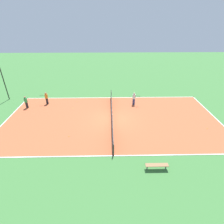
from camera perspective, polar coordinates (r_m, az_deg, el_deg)
name	(u,v)px	position (r m, az deg, el deg)	size (l,w,h in m)	color
ground_plane	(112,119)	(19.19, 0.00, -2.35)	(80.00, 80.00, 0.00)	#3D7538
court_surface	(112,119)	(19.18, 0.00, -2.33)	(11.61, 23.09, 0.02)	#B75633
tennis_net	(112,115)	(18.90, 0.00, -0.86)	(11.41, 0.10, 1.09)	black
bench	(157,165)	(13.70, 14.43, -16.52)	(0.36, 1.68, 0.45)	olive
player_center_orange	(46,97)	(23.64, -20.65, 4.49)	(0.50, 0.98, 1.58)	black
player_far_white	(134,98)	(22.11, 7.20, 4.61)	(0.70, 0.98, 1.62)	navy
player_far_green	(26,101)	(23.58, -26.30, 3.13)	(0.51, 0.51, 1.53)	black
tennis_ball_right_alley	(77,101)	(23.53, -11.44, 3.40)	(0.07, 0.07, 0.07)	#CCE033
tennis_ball_near_net	(69,136)	(17.00, -13.90, -7.69)	(0.07, 0.07, 0.07)	#CCE033
tennis_ball_left_sideline	(207,128)	(20.02, 28.68, -4.71)	(0.07, 0.07, 0.07)	#CCE033
tennis_ball_far_baseline	(73,108)	(21.90, -12.76, 1.25)	(0.07, 0.07, 0.07)	#CCE033
fence_post_back_right	(4,82)	(26.87, -31.74, 8.22)	(0.12, 0.12, 4.78)	black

